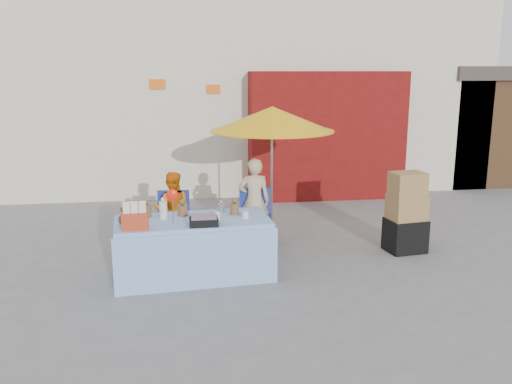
{
  "coord_description": "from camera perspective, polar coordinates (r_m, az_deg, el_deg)",
  "views": [
    {
      "loc": [
        -0.8,
        -6.55,
        2.65
      ],
      "look_at": [
        0.21,
        0.6,
        1.0
      ],
      "focal_mm": 38.0,
      "sensor_mm": 36.0,
      "label": 1
    }
  ],
  "objects": [
    {
      "name": "vendor_orange",
      "position": [
        8.29,
        -8.79,
        -1.8
      ],
      "size": [
        0.59,
        0.48,
        1.15
      ],
      "primitive_type": "imported",
      "rotation": [
        0.0,
        0.0,
        3.05
      ],
      "color": "orange",
      "rests_on": "ground"
    },
    {
      "name": "box_stack",
      "position": [
        8.24,
        15.53,
        -2.38
      ],
      "size": [
        0.6,
        0.51,
        1.19
      ],
      "rotation": [
        0.0,
        0.0,
        0.14
      ],
      "color": "black",
      "rests_on": "ground"
    },
    {
      "name": "umbrella",
      "position": [
        8.33,
        1.71,
        7.64
      ],
      "size": [
        1.9,
        1.9,
        2.09
      ],
      "color": "gray",
      "rests_on": "ground"
    },
    {
      "name": "chair_right",
      "position": [
        8.32,
        -0.06,
        -3.86
      ],
      "size": [
        0.52,
        0.51,
        0.85
      ],
      "rotation": [
        0.0,
        0.0,
        -0.09
      ],
      "color": "navy",
      "rests_on": "ground"
    },
    {
      "name": "backdrop",
      "position": [
        14.14,
        -2.81,
        14.68
      ],
      "size": [
        14.0,
        8.0,
        7.8
      ],
      "color": "silver",
      "rests_on": "ground"
    },
    {
      "name": "tarp_bundle",
      "position": [
        7.2,
        -7.27,
        -7.56
      ],
      "size": [
        0.67,
        0.54,
        0.3
      ],
      "primitive_type": "ellipsoid",
      "rotation": [
        0.0,
        0.0,
        0.01
      ],
      "color": "gold",
      "rests_on": "ground"
    },
    {
      "name": "vendor_beige",
      "position": [
        8.34,
        -0.2,
        -0.92
      ],
      "size": [
        0.51,
        0.36,
        1.33
      ],
      "primitive_type": "imported",
      "rotation": [
        0.0,
        0.0,
        3.05
      ],
      "color": "#C6B08C",
      "rests_on": "ground"
    },
    {
      "name": "market_table",
      "position": [
        7.08,
        -6.67,
        -5.79
      ],
      "size": [
        2.08,
        1.11,
        1.21
      ],
      "rotation": [
        0.0,
        0.0,
        0.09
      ],
      "color": "#99BAF5",
      "rests_on": "ground"
    },
    {
      "name": "ground",
      "position": [
        7.11,
        -1.05,
        -9.01
      ],
      "size": [
        80.0,
        80.0,
        0.0
      ],
      "primitive_type": "plane",
      "color": "slate",
      "rests_on": "ground"
    },
    {
      "name": "chair_left",
      "position": [
        8.25,
        -8.72,
        -4.17
      ],
      "size": [
        0.52,
        0.51,
        0.85
      ],
      "rotation": [
        0.0,
        0.0,
        -0.09
      ],
      "color": "navy",
      "rests_on": "ground"
    }
  ]
}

